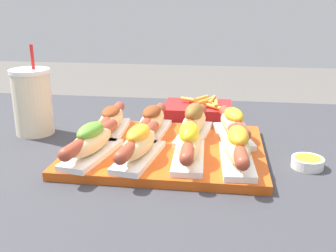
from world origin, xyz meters
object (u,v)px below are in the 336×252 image
at_px(drink_cup, 33,102).
at_px(fries_basket, 198,110).
at_px(serving_tray, 167,150).
at_px(hot_dog_2, 189,143).
at_px(hot_dog_0, 91,141).
at_px(hot_dog_5, 152,121).
at_px(hot_dog_6, 194,122).
at_px(sauce_bowl, 308,162).
at_px(hot_dog_1, 139,144).
at_px(hot_dog_4, 111,120).
at_px(hot_dog_3, 237,147).
at_px(hot_dog_7, 233,124).

relative_size(drink_cup, fries_basket, 1.14).
distance_m(serving_tray, hot_dog_2, 0.10).
bearing_deg(drink_cup, hot_dog_0, -39.93).
relative_size(hot_dog_5, hot_dog_6, 1.01).
bearing_deg(sauce_bowl, hot_dog_2, -171.31).
bearing_deg(hot_dog_2, fries_basket, 90.96).
distance_m(hot_dog_0, hot_dog_6, 0.25).
height_order(hot_dog_1, drink_cup, drink_cup).
bearing_deg(sauce_bowl, drink_cup, 168.96).
height_order(hot_dog_0, hot_dog_1, same).
distance_m(hot_dog_2, drink_cup, 0.44).
bearing_deg(hot_dog_5, serving_tray, -57.58).
bearing_deg(hot_dog_2, sauce_bowl, 8.69).
xyz_separation_m(serving_tray, hot_dog_4, (-0.15, 0.07, 0.04)).
bearing_deg(hot_dog_0, fries_basket, 63.87).
height_order(hot_dog_4, fries_basket, hot_dog_4).
relative_size(serving_tray, hot_dog_2, 1.94).
distance_m(hot_dog_4, hot_dog_6, 0.20).
height_order(hot_dog_3, hot_dog_5, hot_dog_3).
bearing_deg(hot_dog_7, hot_dog_4, -179.52).
distance_m(hot_dog_0, fries_basket, 0.44).
relative_size(hot_dog_1, fries_basket, 1.09).
relative_size(hot_dog_3, drink_cup, 0.96).
xyz_separation_m(hot_dog_0, drink_cup, (-0.21, 0.18, 0.03)).
relative_size(hot_dog_1, hot_dog_7, 1.02).
distance_m(hot_dog_6, drink_cup, 0.41).
height_order(serving_tray, hot_dog_3, hot_dog_3).
xyz_separation_m(hot_dog_2, hot_dog_5, (-0.10, 0.15, -0.00)).
xyz_separation_m(hot_dog_3, hot_dog_6, (-0.10, 0.15, 0.00)).
xyz_separation_m(hot_dog_4, hot_dog_7, (0.29, 0.00, 0.00)).
xyz_separation_m(hot_dog_6, drink_cup, (-0.41, 0.02, 0.03)).
bearing_deg(hot_dog_4, hot_dog_0, -89.28).
xyz_separation_m(serving_tray, hot_dog_6, (0.05, 0.07, 0.04)).
relative_size(serving_tray, hot_dog_7, 1.99).
distance_m(hot_dog_2, hot_dog_4, 0.25).
xyz_separation_m(serving_tray, sauce_bowl, (0.29, -0.04, 0.00)).
bearing_deg(hot_dog_0, hot_dog_2, 3.58).
relative_size(hot_dog_2, fries_basket, 1.10).
bearing_deg(fries_basket, drink_cup, -151.67).
relative_size(hot_dog_4, fries_basket, 1.10).
relative_size(hot_dog_0, hot_dog_7, 1.01).
xyz_separation_m(hot_dog_0, hot_dog_3, (0.29, 0.01, 0.00)).
relative_size(serving_tray, sauce_bowl, 6.53).
distance_m(hot_dog_3, hot_dog_7, 0.15).
distance_m(hot_dog_0, hot_dog_5, 0.19).
height_order(serving_tray, sauce_bowl, sauce_bowl).
bearing_deg(sauce_bowl, hot_dog_4, 166.54).
height_order(hot_dog_4, sauce_bowl, hot_dog_4).
height_order(hot_dog_0, hot_dog_2, hot_dog_2).
distance_m(hot_dog_0, hot_dog_4, 0.15).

